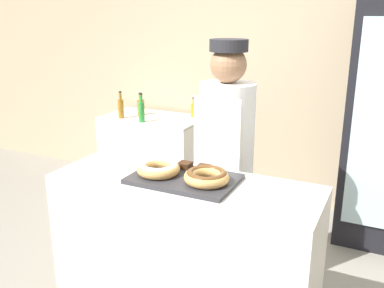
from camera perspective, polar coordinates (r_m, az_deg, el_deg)
name	(u,v)px	position (r m, az deg, el deg)	size (l,w,h in m)	color
wall_back	(286,66)	(4.17, 12.45, 10.12)	(8.00, 0.06, 2.70)	tan
display_counter	(184,259)	(2.52, -1.03, -15.13)	(1.47, 0.53, 0.96)	beige
serving_tray	(184,179)	(2.30, -1.09, -4.67)	(0.56, 0.37, 0.02)	#2D2D33
donut_light_glaze	(158,168)	(2.33, -4.50, -3.18)	(0.24, 0.24, 0.07)	tan
donut_chocolate_glaze	(207,176)	(2.20, 1.96, -4.31)	(0.24, 0.24, 0.07)	tan
brownie_back_left	(185,165)	(2.42, -0.97, -2.82)	(0.07, 0.07, 0.03)	#382111
brownie_back_right	(204,168)	(2.37, 1.57, -3.24)	(0.07, 0.07, 0.03)	#382111
baker_person	(226,165)	(2.74, 4.50, -2.85)	(0.35, 0.35, 1.68)	#4C4C51
chest_freezer	(154,154)	(4.49, -5.11, -1.38)	(1.00, 0.59, 0.81)	white
bottle_amber	(121,108)	(4.35, -9.47, 4.79)	(0.06, 0.06, 0.27)	#99661E
bottle_orange	(194,109)	(4.35, 0.26, 4.63)	(0.07, 0.07, 0.20)	orange
bottle_amber_b	(141,106)	(4.47, -6.84, 5.01)	(0.08, 0.08, 0.23)	#99661E
bottle_green	(141,111)	(4.16, -6.76, 4.39)	(0.06, 0.06, 0.28)	#2D8C38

